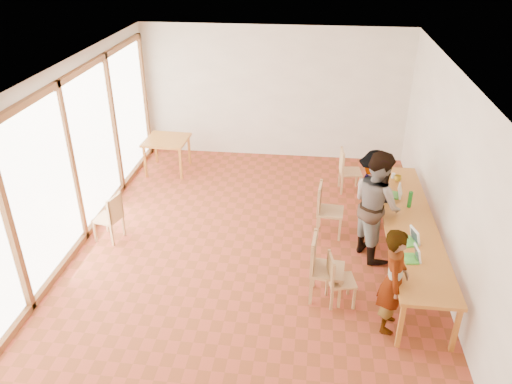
% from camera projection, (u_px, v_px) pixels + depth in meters
% --- Properties ---
extents(ground, '(8.00, 8.00, 0.00)m').
position_uv_depth(ground, '(252.00, 249.00, 8.46)').
color(ground, '#A54027').
rests_on(ground, ground).
extents(wall_back, '(6.00, 0.10, 3.00)m').
position_uv_depth(wall_back, '(274.00, 93.00, 11.25)').
color(wall_back, white).
rests_on(wall_back, ground).
extents(wall_front, '(6.00, 0.10, 3.00)m').
position_uv_depth(wall_front, '(192.00, 371.00, 4.25)').
color(wall_front, white).
rests_on(wall_front, ground).
extents(wall_right, '(0.10, 8.00, 3.00)m').
position_uv_depth(wall_right, '(451.00, 180.00, 7.44)').
color(wall_right, white).
rests_on(wall_right, ground).
extents(window_wall, '(0.10, 8.00, 3.00)m').
position_uv_depth(window_wall, '(70.00, 160.00, 8.06)').
color(window_wall, white).
rests_on(window_wall, ground).
extents(ceiling, '(6.00, 8.00, 0.04)m').
position_uv_depth(ceiling, '(251.00, 72.00, 7.03)').
color(ceiling, white).
rests_on(ceiling, wall_back).
extents(communal_table, '(0.80, 4.00, 0.75)m').
position_uv_depth(communal_table, '(409.00, 224.00, 7.84)').
color(communal_table, '#BE752A').
rests_on(communal_table, ground).
extents(side_table, '(0.90, 0.90, 0.75)m').
position_uv_depth(side_table, '(167.00, 142.00, 10.87)').
color(side_table, '#BE752A').
rests_on(side_table, ground).
extents(chair_near, '(0.44, 0.44, 0.43)m').
position_uv_depth(chair_near, '(336.00, 275.00, 7.04)').
color(chair_near, tan).
rests_on(chair_near, ground).
extents(chair_mid, '(0.51, 0.51, 0.54)m').
position_uv_depth(chair_mid, '(320.00, 261.00, 7.11)').
color(chair_mid, tan).
rests_on(chair_mid, ground).
extents(chair_far, '(0.48, 0.48, 0.51)m').
position_uv_depth(chair_far, '(325.00, 204.00, 8.63)').
color(chair_far, tan).
rests_on(chair_far, ground).
extents(chair_empty, '(0.46, 0.46, 0.48)m').
position_uv_depth(chair_empty, '(346.00, 166.00, 10.07)').
color(chair_empty, tan).
rests_on(chair_empty, ground).
extents(chair_spare, '(0.49, 0.49, 0.46)m').
position_uv_depth(chair_spare, '(111.00, 213.00, 8.47)').
color(chair_spare, tan).
rests_on(chair_spare, ground).
extents(person_near, '(0.45, 0.61, 1.53)m').
position_uv_depth(person_near, '(393.00, 281.00, 6.49)').
color(person_near, gray).
rests_on(person_near, ground).
extents(person_mid, '(1.00, 1.10, 1.84)m').
position_uv_depth(person_mid, '(376.00, 205.00, 7.95)').
color(person_mid, gray).
rests_on(person_mid, ground).
extents(person_far, '(0.71, 1.06, 1.53)m').
position_uv_depth(person_far, '(372.00, 192.00, 8.65)').
color(person_far, gray).
rests_on(person_far, ground).
extents(laptop_near, '(0.24, 0.27, 0.21)m').
position_uv_depth(laptop_near, '(414.00, 256.00, 6.90)').
color(laptop_near, green).
rests_on(laptop_near, communal_table).
extents(laptop_mid, '(0.30, 0.32, 0.23)m').
position_uv_depth(laptop_mid, '(411.00, 239.00, 7.28)').
color(laptop_mid, green).
rests_on(laptop_mid, communal_table).
extents(laptop_far, '(0.28, 0.30, 0.22)m').
position_uv_depth(laptop_far, '(397.00, 193.00, 8.52)').
color(laptop_far, green).
rests_on(laptop_far, communal_table).
extents(yellow_mug, '(0.17, 0.17, 0.10)m').
position_uv_depth(yellow_mug, '(398.00, 178.00, 9.04)').
color(yellow_mug, gold).
rests_on(yellow_mug, communal_table).
extents(green_bottle, '(0.07, 0.07, 0.28)m').
position_uv_depth(green_bottle, '(410.00, 199.00, 8.16)').
color(green_bottle, '#1A7321').
rests_on(green_bottle, communal_table).
extents(clear_glass, '(0.07, 0.07, 0.09)m').
position_uv_depth(clear_glass, '(393.00, 176.00, 9.15)').
color(clear_glass, silver).
rests_on(clear_glass, communal_table).
extents(condiment_cup, '(0.08, 0.08, 0.06)m').
position_uv_depth(condiment_cup, '(394.00, 243.00, 7.24)').
color(condiment_cup, white).
rests_on(condiment_cup, communal_table).
extents(pink_phone, '(0.05, 0.10, 0.01)m').
position_uv_depth(pink_phone, '(409.00, 242.00, 7.29)').
color(pink_phone, '#BA3576').
rests_on(pink_phone, communal_table).
extents(black_pouch, '(0.16, 0.26, 0.09)m').
position_uv_depth(black_pouch, '(387.00, 197.00, 8.43)').
color(black_pouch, black).
rests_on(black_pouch, communal_table).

